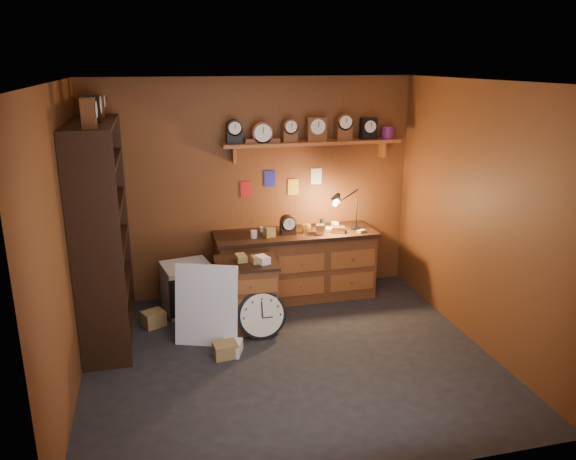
# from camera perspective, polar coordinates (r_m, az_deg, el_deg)

# --- Properties ---
(floor) EXTENTS (4.00, 4.00, 0.00)m
(floor) POSITION_cam_1_polar(r_m,az_deg,el_deg) (5.81, 0.09, -12.81)
(floor) COLOR black
(floor) RESTS_ON ground
(room_shell) EXTENTS (4.02, 3.62, 2.71)m
(room_shell) POSITION_cam_1_polar(r_m,az_deg,el_deg) (5.29, 0.28, 4.25)
(room_shell) COLOR brown
(room_shell) RESTS_ON ground
(shelving_unit) EXTENTS (0.47, 1.60, 2.58)m
(shelving_unit) POSITION_cam_1_polar(r_m,az_deg,el_deg) (6.13, -18.71, 0.59)
(shelving_unit) COLOR black
(shelving_unit) RESTS_ON ground
(workbench) EXTENTS (2.00, 0.66, 1.36)m
(workbench) POSITION_cam_1_polar(r_m,az_deg,el_deg) (7.01, 0.77, -3.18)
(workbench) COLOR brown
(workbench) RESTS_ON ground
(low_cabinet) EXTENTS (0.71, 0.61, 0.86)m
(low_cabinet) POSITION_cam_1_polar(r_m,az_deg,el_deg) (6.27, -4.20, -6.26)
(low_cabinet) COLOR brown
(low_cabinet) RESTS_ON ground
(big_round_clock) EXTENTS (0.53, 0.17, 0.53)m
(big_round_clock) POSITION_cam_1_polar(r_m,az_deg,el_deg) (6.09, -2.70, -8.59)
(big_round_clock) COLOR black
(big_round_clock) RESTS_ON ground
(white_panel) EXTENTS (0.68, 0.40, 0.87)m
(white_panel) POSITION_cam_1_polar(r_m,az_deg,el_deg) (6.15, -8.13, -11.22)
(white_panel) COLOR silver
(white_panel) RESTS_ON ground
(mini_fridge) EXTENTS (0.64, 0.66, 0.57)m
(mini_fridge) POSITION_cam_1_polar(r_m,az_deg,el_deg) (6.81, -10.14, -5.78)
(mini_fridge) COLOR silver
(mini_fridge) RESTS_ON ground
(floor_box_a) EXTENTS (0.25, 0.22, 0.14)m
(floor_box_a) POSITION_cam_1_polar(r_m,az_deg,el_deg) (5.83, -6.38, -11.99)
(floor_box_a) COLOR olive
(floor_box_a) RESTS_ON ground
(floor_box_b) EXTENTS (0.27, 0.29, 0.12)m
(floor_box_b) POSITION_cam_1_polar(r_m,az_deg,el_deg) (5.88, -5.77, -11.83)
(floor_box_b) COLOR white
(floor_box_b) RESTS_ON ground
(floor_box_c) EXTENTS (0.29, 0.28, 0.17)m
(floor_box_c) POSITION_cam_1_polar(r_m,az_deg,el_deg) (6.57, -13.50, -8.75)
(floor_box_c) COLOR olive
(floor_box_c) RESTS_ON ground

